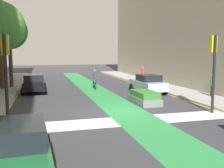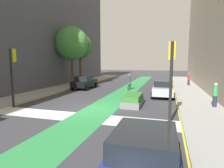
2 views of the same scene
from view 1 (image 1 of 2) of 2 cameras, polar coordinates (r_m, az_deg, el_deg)
name	(u,v)px [view 1 (image 1 of 2)]	position (r m, az deg, el deg)	size (l,w,h in m)	color
ground_plane	(114,112)	(14.95, 0.52, -6.28)	(120.00, 120.00, 0.00)	#38383D
bike_lane_paint	(126,111)	(15.15, 3.07, -6.10)	(2.40, 60.00, 0.01)	#2D8C47
crosswalk_band	(125,121)	(13.10, 2.95, -8.18)	(12.00, 1.80, 0.01)	silver
curb_stripe_left	(3,119)	(14.54, -23.04, -7.20)	(0.16, 60.00, 0.01)	yellow
curb_stripe_right	(205,106)	(17.54, 19.80, -4.70)	(0.16, 60.00, 0.01)	yellow
traffic_signal_near_right	(213,59)	(15.63, 21.48, 5.20)	(0.35, 0.52, 4.39)	black
traffic_signal_near_left	(5,62)	(13.09, -22.50, 4.50)	(0.35, 0.52, 4.25)	black
car_silver_right_far	(148,83)	(22.29, 7.93, 0.13)	(2.08, 4.23, 1.57)	#B2B7BF
car_black_left_far	(34,83)	(23.28, -16.86, 0.18)	(2.04, 4.21, 1.57)	black
car_green_left_near	(15,149)	(7.73, -20.69, -13.31)	(2.15, 4.26, 1.57)	#196033
cyclist_in_lane	(95,79)	(24.40, -3.88, 1.16)	(0.32, 1.73, 1.86)	black
pedestrian_sidewalk_right_a	(213,85)	(20.84, 21.36, -0.15)	(0.34, 0.34, 1.71)	#262638
pedestrian_sidewalk_right_b	(143,73)	(31.57, 6.79, 2.41)	(0.34, 0.34, 1.59)	#262638
street_tree_near	(9,32)	(26.76, -21.79, 10.71)	(3.42, 3.42, 7.01)	brown
street_tree_far	(0,27)	(25.68, -23.59, 11.55)	(4.49, 4.49, 7.86)	brown
median_planter	(145,98)	(17.56, 7.25, -3.01)	(1.35, 2.81, 0.85)	slate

